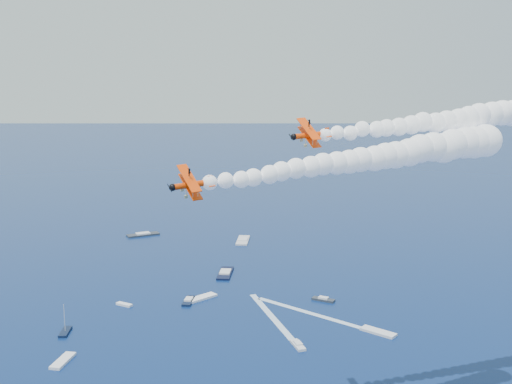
{
  "coord_description": "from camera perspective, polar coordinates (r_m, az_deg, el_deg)",
  "views": [
    {
      "loc": [
        -0.86,
        -77.86,
        69.5
      ],
      "look_at": [
        8.29,
        25.84,
        50.32
      ],
      "focal_mm": 42.55,
      "sensor_mm": 36.0,
      "label": 1
    }
  ],
  "objects": [
    {
      "name": "smoke_trail_trail",
      "position": [
        110.09,
        9.83,
        3.03
      ],
      "size": [
        65.37,
        42.4,
        11.3
      ],
      "primitive_type": null,
      "rotation": [
        0.0,
        0.0,
        3.46
      ],
      "color": "white"
    },
    {
      "name": "spectator_boats",
      "position": [
        212.64,
        -7.17,
        -8.63
      ],
      "size": [
        242.2,
        181.66,
        0.7
      ],
      "color": "silver",
      "rests_on": "ground"
    },
    {
      "name": "boat_wakes",
      "position": [
        209.32,
        -10.79,
        -9.14
      ],
      "size": [
        169.76,
        110.1,
        0.04
      ],
      "color": "white",
      "rests_on": "ground"
    },
    {
      "name": "biplane_lead",
      "position": [
        114.1,
        5.16,
        5.35
      ],
      "size": [
        9.36,
        11.26,
        8.66
      ],
      "primitive_type": null,
      "rotation": [
        -0.41,
        0.07,
        3.34
      ],
      "color": "#F83F05"
    },
    {
      "name": "smoke_trail_lead",
      "position": [
        128.93,
        18.44,
        6.52
      ],
      "size": [
        64.82,
        29.87,
        11.3
      ],
      "primitive_type": null,
      "rotation": [
        0.0,
        0.0,
        3.34
      ],
      "color": "white"
    },
    {
      "name": "biplane_trail",
      "position": [
        96.95,
        -6.05,
        0.69
      ],
      "size": [
        9.74,
        11.22,
        8.24
      ],
      "primitive_type": null,
      "rotation": [
        -0.42,
        0.07,
        3.46
      ],
      "color": "#E93B04"
    }
  ]
}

